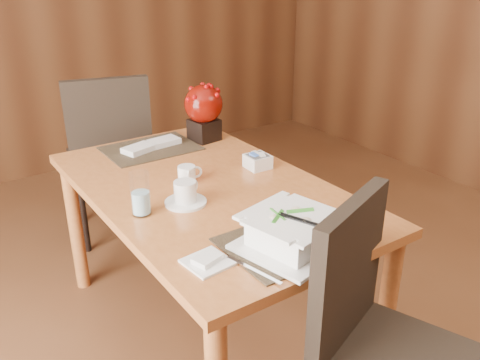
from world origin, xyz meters
TOP-DOWN VIEW (x-y plane):
  - dining_table at (0.00, 0.60)m, footprint 0.90×1.50m
  - placemat_near at (0.00, 0.05)m, footprint 0.45×0.33m
  - placemat_far at (0.00, 1.15)m, footprint 0.45×0.33m
  - soup_setting at (-0.03, 0.01)m, footprint 0.37×0.37m
  - coffee_cup at (-0.15, 0.51)m, footprint 0.17×0.17m
  - water_glass at (-0.33, 0.52)m, footprint 0.08×0.08m
  - creamer_jug at (-0.05, 0.69)m, footprint 0.12×0.12m
  - sugar_caddy at (0.30, 0.64)m, footprint 0.11×0.11m
  - berry_decor at (0.30, 1.12)m, footprint 0.20×0.20m
  - napkins_far at (0.02, 1.15)m, footprint 0.32×0.16m
  - bread_plate at (-0.30, 0.09)m, footprint 0.15×0.15m
  - near_chair at (0.09, -0.29)m, footprint 0.58×0.58m
  - far_chair at (-0.03, 1.68)m, footprint 0.59×0.59m

SIDE VIEW (x-z plane):
  - near_chair at x=0.09m, z-range 0.06..1.04m
  - far_chair at x=-0.03m, z-range 0.07..1.11m
  - dining_table at x=0.00m, z-range 0.28..1.03m
  - placemat_near at x=0.00m, z-range 0.75..0.76m
  - placemat_far at x=0.00m, z-range 0.75..0.76m
  - bread_plate at x=-0.30m, z-range 0.75..0.76m
  - napkins_far at x=0.02m, z-range 0.76..0.78m
  - sugar_caddy at x=0.30m, z-range 0.75..0.81m
  - creamer_jug at x=-0.05m, z-range 0.75..0.82m
  - coffee_cup at x=-0.15m, z-range 0.74..0.84m
  - soup_setting at x=-0.03m, z-range 0.75..0.87m
  - water_glass at x=-0.33m, z-range 0.75..0.92m
  - berry_decor at x=0.30m, z-range 0.77..1.06m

